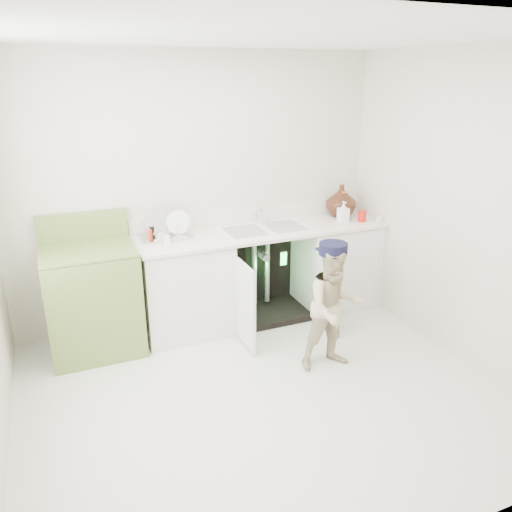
{
  "coord_description": "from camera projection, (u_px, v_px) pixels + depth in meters",
  "views": [
    {
      "loc": [
        -1.28,
        -2.93,
        2.29
      ],
      "look_at": [
        0.25,
        0.7,
        0.84
      ],
      "focal_mm": 35.0,
      "sensor_mm": 36.0,
      "label": 1
    }
  ],
  "objects": [
    {
      "name": "ground",
      "position": [
        262.0,
        394.0,
        3.78
      ],
      "size": [
        3.5,
        3.5,
        0.0
      ],
      "primitive_type": "plane",
      "color": "beige",
      "rests_on": "ground"
    },
    {
      "name": "room_shell",
      "position": [
        263.0,
        237.0,
        3.35
      ],
      "size": [
        6.0,
        5.5,
        1.26
      ],
      "color": "beige",
      "rests_on": "ground"
    },
    {
      "name": "avocado_stove",
      "position": [
        93.0,
        298.0,
        4.25
      ],
      "size": [
        0.75,
        0.65,
        1.17
      ],
      "color": "olive",
      "rests_on": "ground"
    },
    {
      "name": "repair_worker",
      "position": [
        334.0,
        306.0,
        3.98
      ],
      "size": [
        0.54,
        0.93,
        1.07
      ],
      "rotation": [
        0.0,
        0.0,
        -0.07
      ],
      "color": "beige",
      "rests_on": "ground"
    },
    {
      "name": "counter_run",
      "position": [
        267.0,
        270.0,
        4.88
      ],
      "size": [
        2.44,
        1.02,
        1.22
      ],
      "color": "silver",
      "rests_on": "ground"
    }
  ]
}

